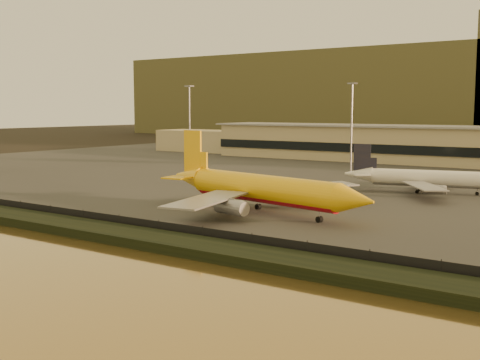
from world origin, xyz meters
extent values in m
plane|color=black|center=(0.00, 0.00, 0.00)|extent=(900.00, 900.00, 0.00)
cube|color=black|center=(0.00, -17.00, 0.70)|extent=(320.00, 7.00, 1.40)
cube|color=#2D2D2D|center=(0.00, 95.00, 0.10)|extent=(320.00, 220.00, 0.20)
cube|color=black|center=(0.00, -13.00, 1.30)|extent=(300.00, 0.05, 2.20)
cube|color=tan|center=(0.00, 125.00, 6.20)|extent=(160.00, 22.00, 12.00)
cube|color=black|center=(0.00, 113.80, 5.20)|extent=(160.00, 0.60, 3.00)
cube|color=gray|center=(0.00, 125.00, 12.50)|extent=(164.00, 24.00, 0.60)
cube|color=tan|center=(-95.00, 129.00, 4.70)|extent=(50.00, 18.00, 9.00)
cylinder|color=slate|center=(-60.00, 70.00, 12.70)|extent=(0.50, 0.50, 25.00)
cube|color=slate|center=(-60.00, 70.00, 25.40)|extent=(2.20, 2.20, 0.40)
cylinder|color=slate|center=(-10.00, 80.00, 12.70)|extent=(0.50, 0.50, 25.00)
cube|color=slate|center=(-10.00, 80.00, 25.40)|extent=(2.20, 2.20, 0.40)
cube|color=brown|center=(-140.00, 340.00, 27.50)|extent=(260.00, 160.00, 55.00)
cylinder|color=#F6B60C|center=(4.06, 11.94, 4.64)|extent=(32.62, 10.88, 4.67)
cylinder|color=#AB0915|center=(4.06, 11.94, 3.82)|extent=(31.54, 9.69, 3.64)
cone|color=#F6B60C|center=(23.00, 8.18, 4.64)|extent=(7.07, 5.80, 4.67)
cone|color=#F6B60C|center=(-15.76, 15.87, 4.99)|extent=(8.84, 6.15, 4.67)
cube|color=#F6B60C|center=(-14.88, 15.70, 10.12)|extent=(4.92, 1.33, 8.17)
cube|color=#F6B60C|center=(-13.09, 20.10, 5.34)|extent=(6.08, 6.06, 0.28)
cube|color=#F6B60C|center=(-14.91, 10.94, 5.34)|extent=(4.98, 4.93, 0.28)
cube|color=gray|center=(5.60, 24.31, 3.82)|extent=(16.33, 20.34, 0.28)
cylinder|color=gray|center=(7.21, 20.90, 2.53)|extent=(5.78, 3.57, 2.57)
cube|color=gray|center=(0.76, -0.09, 3.82)|extent=(9.95, 21.02, 0.28)
cylinder|color=gray|center=(3.55, 2.45, 2.53)|extent=(5.78, 3.57, 2.57)
cylinder|color=black|center=(16.17, 9.53, 0.71)|extent=(1.17, 1.00, 1.03)
cylinder|color=slate|center=(16.17, 9.53, 1.25)|extent=(0.18, 0.18, 2.10)
cylinder|color=black|center=(0.35, 10.53, 0.71)|extent=(1.17, 1.00, 1.03)
cylinder|color=slate|center=(0.35, 10.53, 1.25)|extent=(0.18, 0.18, 2.10)
cylinder|color=black|center=(1.17, 14.65, 0.71)|extent=(1.17, 1.00, 1.03)
cylinder|color=slate|center=(1.17, 14.65, 1.25)|extent=(0.18, 0.18, 2.10)
cylinder|color=white|center=(20.42, 53.81, 3.49)|extent=(25.03, 9.14, 3.46)
cylinder|color=gray|center=(20.42, 53.81, 2.88)|extent=(24.18, 8.24, 2.70)
cone|color=white|center=(5.28, 50.20, 3.75)|extent=(6.86, 4.81, 3.46)
cube|color=black|center=(5.95, 50.36, 7.55)|extent=(3.77, 1.15, 6.05)
cube|color=white|center=(5.82, 53.89, 4.01)|extent=(3.71, 3.55, 0.21)
cube|color=white|center=(7.42, 47.16, 4.01)|extent=(4.67, 4.61, 0.21)
cube|color=gray|center=(17.54, 62.91, 2.88)|extent=(7.11, 16.12, 0.21)
cylinder|color=gray|center=(19.76, 61.04, 1.93)|extent=(4.48, 2.81, 1.90)
cube|color=gray|center=(21.95, 44.40, 2.88)|extent=(12.97, 15.49, 0.21)
cylinder|color=gray|center=(23.09, 47.07, 1.93)|extent=(4.48, 2.81, 1.90)
cylinder|color=black|center=(29.67, 56.02, 0.58)|extent=(0.88, 0.77, 0.76)
cylinder|color=slate|center=(29.67, 56.02, 0.98)|extent=(0.18, 0.18, 1.56)
cylinder|color=black|center=(18.26, 51.70, 0.58)|extent=(0.88, 0.77, 0.76)
cylinder|color=slate|center=(18.26, 51.70, 0.98)|extent=(0.18, 0.18, 1.56)
cylinder|color=black|center=(17.53, 54.73, 0.58)|extent=(0.88, 0.77, 0.76)
cylinder|color=slate|center=(17.53, 54.73, 0.98)|extent=(0.18, 0.18, 1.56)
cube|color=#F6B60C|center=(6.87, 33.64, 1.10)|extent=(4.31, 2.72, 1.80)
cube|color=white|center=(-12.77, 38.27, 1.07)|extent=(4.26, 3.20, 1.75)
camera|label=1|loc=(59.57, -76.21, 18.39)|focal=45.00mm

